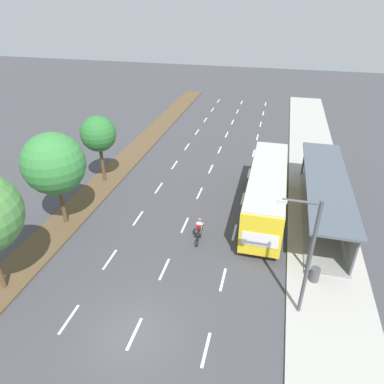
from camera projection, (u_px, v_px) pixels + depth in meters
ground_plane at (134, 334)px, 16.56m from camera, size 140.00×140.00×0.00m
median_strip at (133, 153)px, 35.09m from camera, size 2.60×52.00×0.12m
sidewalk_right at (314, 172)px, 31.38m from camera, size 4.50×52.00×0.15m
lane_divider_left at (175, 165)px, 32.83m from camera, size 0.14×47.97×0.01m
lane_divider_center at (211, 169)px, 32.09m from camera, size 0.14×47.97×0.01m
lane_divider_right at (249, 173)px, 31.36m from camera, size 0.14×47.97×0.01m
bus_shelter at (329, 194)px, 24.35m from camera, size 2.90×13.44×2.86m
bus at (267, 188)px, 24.72m from camera, size 2.54×11.29×3.37m
cyclist at (199, 231)px, 22.43m from camera, size 0.46×1.82×1.71m
median_tree_second at (54, 164)px, 22.27m from camera, size 4.05×4.05×6.53m
median_tree_third at (98, 134)px, 27.86m from camera, size 2.87×2.87×5.63m
streetlight at (307, 252)px, 15.80m from camera, size 1.91×0.24×6.50m
trash_bin at (315, 274)px, 19.26m from camera, size 0.52×0.52×0.85m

